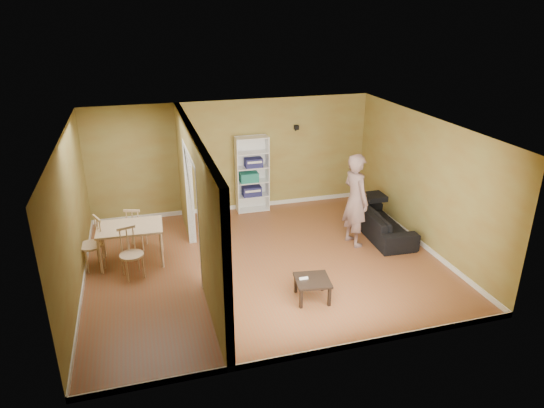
# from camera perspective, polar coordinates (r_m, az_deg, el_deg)

# --- Properties ---
(room_shell) EXTENTS (6.50, 6.50, 6.50)m
(room_shell) POSITION_cam_1_polar(r_m,az_deg,el_deg) (8.69, -0.91, 0.61)
(room_shell) COLOR brown
(room_shell) RESTS_ON ground
(partition) EXTENTS (0.22, 5.50, 2.60)m
(partition) POSITION_cam_1_polar(r_m,az_deg,el_deg) (8.48, -8.76, -0.22)
(partition) COLOR #94914B
(partition) RESTS_ON ground
(wall_speaker) EXTENTS (0.10, 0.10, 0.10)m
(wall_speaker) POSITION_cam_1_polar(r_m,az_deg,el_deg) (11.39, 2.89, 8.98)
(wall_speaker) COLOR black
(wall_speaker) RESTS_ON room_shell
(sofa) EXTENTS (1.97, 0.92, 0.74)m
(sofa) POSITION_cam_1_polar(r_m,az_deg,el_deg) (10.45, 12.82, -1.67)
(sofa) COLOR black
(sofa) RESTS_ON ground
(person) EXTENTS (0.91, 0.76, 2.23)m
(person) POSITION_cam_1_polar(r_m,az_deg,el_deg) (9.67, 9.86, 1.37)
(person) COLOR slate
(person) RESTS_ON ground
(bookshelf) EXTENTS (0.75, 0.33, 1.79)m
(bookshelf) POSITION_cam_1_polar(r_m,az_deg,el_deg) (11.29, -2.41, 3.56)
(bookshelf) COLOR white
(bookshelf) RESTS_ON ground
(paper_box_navy_a) EXTENTS (0.43, 0.28, 0.22)m
(paper_box_navy_a) POSITION_cam_1_polar(r_m,az_deg,el_deg) (11.38, -2.41, 1.55)
(paper_box_navy_a) COLOR #19194C
(paper_box_navy_a) RESTS_ON bookshelf
(paper_box_teal) EXTENTS (0.42, 0.27, 0.22)m
(paper_box_teal) POSITION_cam_1_polar(r_m,az_deg,el_deg) (11.25, -2.74, 3.18)
(paper_box_teal) COLOR teal
(paper_box_teal) RESTS_ON bookshelf
(paper_box_navy_b) EXTENTS (0.40, 0.26, 0.20)m
(paper_box_navy_b) POSITION_cam_1_polar(r_m,az_deg,el_deg) (11.17, -2.19, 4.90)
(paper_box_navy_b) COLOR navy
(paper_box_navy_b) RESTS_ON bookshelf
(coffee_table) EXTENTS (0.56, 0.56, 0.37)m
(coffee_table) POSITION_cam_1_polar(r_m,az_deg,el_deg) (8.05, 4.78, -9.15)
(coffee_table) COLOR black
(coffee_table) RESTS_ON ground
(game_controller) EXTENTS (0.15, 0.04, 0.03)m
(game_controller) POSITION_cam_1_polar(r_m,az_deg,el_deg) (8.01, 3.74, -8.72)
(game_controller) COLOR white
(game_controller) RESTS_ON coffee_table
(dining_table) EXTENTS (1.18, 0.79, 0.74)m
(dining_table) POSITION_cam_1_polar(r_m,az_deg,el_deg) (9.37, -16.36, -2.96)
(dining_table) COLOR #E2C089
(dining_table) RESTS_ON ground
(chair_left) EXTENTS (0.59, 0.59, 0.98)m
(chair_left) POSITION_cam_1_polar(r_m,az_deg,el_deg) (9.45, -20.57, -4.42)
(chair_left) COLOR tan
(chair_left) RESTS_ON ground
(chair_near) EXTENTS (0.52, 0.52, 0.92)m
(chair_near) POSITION_cam_1_polar(r_m,az_deg,el_deg) (8.94, -16.21, -5.62)
(chair_near) COLOR #DABA7D
(chair_near) RESTS_ON ground
(chair_far) EXTENTS (0.51, 0.51, 0.89)m
(chair_far) POSITION_cam_1_polar(r_m,az_deg,el_deg) (9.98, -15.70, -2.64)
(chair_far) COLOR #D3AD83
(chair_far) RESTS_ON ground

